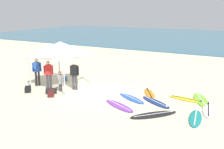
{
  "coord_description": "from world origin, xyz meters",
  "views": [
    {
      "loc": [
        7.48,
        -11.63,
        4.55
      ],
      "look_at": [
        0.59,
        0.59,
        1.0
      ],
      "focal_mm": 40.7,
      "sensor_mm": 36.0,
      "label": 1
    }
  ],
  "objects_px": {
    "canopy_tent": "(60,48)",
    "surfboard_white": "(208,110)",
    "person_blue": "(37,70)",
    "gear_bag_on_sand": "(51,93)",
    "gear_bag_near_tent": "(51,91)",
    "person_red": "(49,73)",
    "surfboard_lime": "(201,100)",
    "surfboard_purple": "(119,106)",
    "person_black": "(75,73)",
    "surfboard_black": "(154,115)",
    "surfboard_yellow": "(186,99)",
    "gear_bag_by_pole": "(28,89)",
    "surfboard_blue": "(131,98)",
    "surfboard_orange": "(149,93)",
    "cooler_box": "(62,78)",
    "surfboard_teal": "(195,118)",
    "person_grey": "(60,80)",
    "surfboard_navy": "(156,102)"
  },
  "relations": [
    {
      "from": "cooler_box",
      "to": "surfboard_blue",
      "type": "bearing_deg",
      "value": -9.91
    },
    {
      "from": "surfboard_teal",
      "to": "person_grey",
      "type": "height_order",
      "value": "person_grey"
    },
    {
      "from": "surfboard_blue",
      "to": "gear_bag_on_sand",
      "type": "relative_size",
      "value": 3.34
    },
    {
      "from": "surfboard_purple",
      "to": "person_black",
      "type": "height_order",
      "value": "person_black"
    },
    {
      "from": "surfboard_blue",
      "to": "gear_bag_by_pole",
      "type": "relative_size",
      "value": 3.34
    },
    {
      "from": "person_grey",
      "to": "cooler_box",
      "type": "height_order",
      "value": "person_grey"
    },
    {
      "from": "person_black",
      "to": "person_blue",
      "type": "distance_m",
      "value": 2.63
    },
    {
      "from": "surfboard_white",
      "to": "person_blue",
      "type": "relative_size",
      "value": 1.19
    },
    {
      "from": "surfboard_white",
      "to": "surfboard_teal",
      "type": "distance_m",
      "value": 1.29
    },
    {
      "from": "surfboard_yellow",
      "to": "gear_bag_on_sand",
      "type": "xyz_separation_m",
      "value": [
        -6.62,
        -3.01,
        0.1
      ]
    },
    {
      "from": "surfboard_navy",
      "to": "person_red",
      "type": "bearing_deg",
      "value": -172.13
    },
    {
      "from": "person_blue",
      "to": "gear_bag_on_sand",
      "type": "height_order",
      "value": "person_blue"
    },
    {
      "from": "surfboard_teal",
      "to": "surfboard_black",
      "type": "bearing_deg",
      "value": -162.31
    },
    {
      "from": "surfboard_blue",
      "to": "surfboard_yellow",
      "type": "bearing_deg",
      "value": 26.09
    },
    {
      "from": "surfboard_orange",
      "to": "cooler_box",
      "type": "bearing_deg",
      "value": -177.84
    },
    {
      "from": "surfboard_purple",
      "to": "person_blue",
      "type": "height_order",
      "value": "person_blue"
    },
    {
      "from": "surfboard_white",
      "to": "gear_bag_near_tent",
      "type": "xyz_separation_m",
      "value": [
        -8.18,
        -1.67,
        0.1
      ]
    },
    {
      "from": "surfboard_yellow",
      "to": "surfboard_purple",
      "type": "bearing_deg",
      "value": -136.13
    },
    {
      "from": "canopy_tent",
      "to": "person_blue",
      "type": "relative_size",
      "value": 1.61
    },
    {
      "from": "surfboard_yellow",
      "to": "gear_bag_by_pole",
      "type": "relative_size",
      "value": 3.21
    },
    {
      "from": "surfboard_purple",
      "to": "gear_bag_on_sand",
      "type": "xyz_separation_m",
      "value": [
        -3.97,
        -0.46,
        0.1
      ]
    },
    {
      "from": "surfboard_white",
      "to": "gear_bag_on_sand",
      "type": "height_order",
      "value": "gear_bag_on_sand"
    },
    {
      "from": "surfboard_black",
      "to": "gear_bag_on_sand",
      "type": "bearing_deg",
      "value": -177.66
    },
    {
      "from": "surfboard_blue",
      "to": "gear_bag_on_sand",
      "type": "bearing_deg",
      "value": -156.58
    },
    {
      "from": "person_red",
      "to": "person_blue",
      "type": "height_order",
      "value": "same"
    },
    {
      "from": "canopy_tent",
      "to": "surfboard_white",
      "type": "xyz_separation_m",
      "value": [
        8.65,
        0.19,
        -2.35
      ]
    },
    {
      "from": "gear_bag_near_tent",
      "to": "gear_bag_on_sand",
      "type": "relative_size",
      "value": 1.0
    },
    {
      "from": "surfboard_yellow",
      "to": "gear_bag_by_pole",
      "type": "distance_m",
      "value": 8.88
    },
    {
      "from": "person_blue",
      "to": "person_grey",
      "type": "distance_m",
      "value": 2.04
    },
    {
      "from": "gear_bag_near_tent",
      "to": "gear_bag_by_pole",
      "type": "bearing_deg",
      "value": -163.37
    },
    {
      "from": "person_black",
      "to": "gear_bag_by_pole",
      "type": "distance_m",
      "value": 2.83
    },
    {
      "from": "surfboard_white",
      "to": "person_red",
      "type": "relative_size",
      "value": 1.19
    },
    {
      "from": "gear_bag_near_tent",
      "to": "gear_bag_by_pole",
      "type": "xyz_separation_m",
      "value": [
        -1.4,
        -0.42,
        0.0
      ]
    },
    {
      "from": "person_black",
      "to": "person_blue",
      "type": "height_order",
      "value": "same"
    },
    {
      "from": "canopy_tent",
      "to": "surfboard_blue",
      "type": "xyz_separation_m",
      "value": [
        4.81,
        -0.08,
        -2.35
      ]
    },
    {
      "from": "surfboard_yellow",
      "to": "gear_bag_on_sand",
      "type": "distance_m",
      "value": 7.28
    },
    {
      "from": "surfboard_purple",
      "to": "gear_bag_on_sand",
      "type": "relative_size",
      "value": 3.56
    },
    {
      "from": "surfboard_white",
      "to": "surfboard_black",
      "type": "xyz_separation_m",
      "value": [
        -2.03,
        -1.78,
        -0.0
      ]
    },
    {
      "from": "surfboard_purple",
      "to": "person_black",
      "type": "bearing_deg",
      "value": 162.74
    },
    {
      "from": "surfboard_orange",
      "to": "gear_bag_by_pole",
      "type": "distance_m",
      "value": 6.97
    },
    {
      "from": "surfboard_orange",
      "to": "surfboard_lime",
      "type": "xyz_separation_m",
      "value": [
        2.75,
        0.3,
        -0.0
      ]
    },
    {
      "from": "surfboard_yellow",
      "to": "surfboard_lime",
      "type": "bearing_deg",
      "value": 17.34
    },
    {
      "from": "surfboard_black",
      "to": "person_black",
      "type": "distance_m",
      "value": 5.63
    },
    {
      "from": "gear_bag_near_tent",
      "to": "surfboard_white",
      "type": "bearing_deg",
      "value": 11.54
    },
    {
      "from": "surfboard_white",
      "to": "surfboard_yellow",
      "type": "xyz_separation_m",
      "value": [
        -1.25,
        0.99,
        0.0
      ]
    },
    {
      "from": "surfboard_white",
      "to": "gear_bag_on_sand",
      "type": "xyz_separation_m",
      "value": [
        -7.87,
        -2.02,
        0.1
      ]
    },
    {
      "from": "surfboard_orange",
      "to": "surfboard_navy",
      "type": "bearing_deg",
      "value": -55.35
    },
    {
      "from": "person_red",
      "to": "surfboard_lime",
      "type": "bearing_deg",
      "value": 15.53
    },
    {
      "from": "surfboard_teal",
      "to": "surfboard_white",
      "type": "bearing_deg",
      "value": 74.78
    },
    {
      "from": "surfboard_black",
      "to": "surfboard_blue",
      "type": "bearing_deg",
      "value": 140.27
    }
  ]
}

